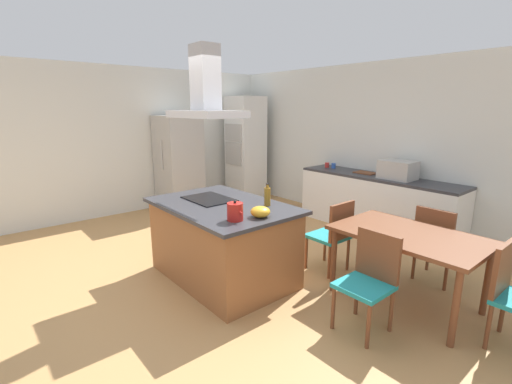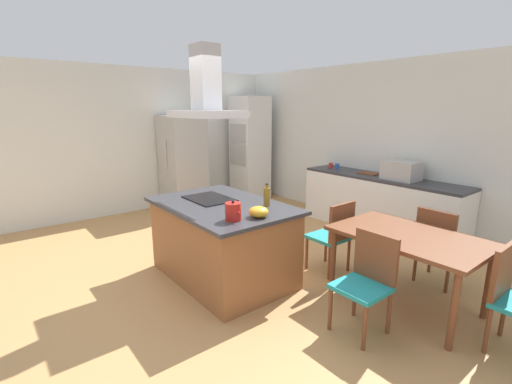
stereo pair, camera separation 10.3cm
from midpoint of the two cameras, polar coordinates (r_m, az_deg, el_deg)
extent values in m
plane|color=tan|center=(5.27, 9.20, -8.64)|extent=(16.00, 16.00, 0.00)
cube|color=silver|center=(6.33, 20.48, 7.03)|extent=(7.20, 0.10, 2.70)
cube|color=silver|center=(7.43, -13.47, 8.31)|extent=(0.10, 8.80, 2.70)
cube|color=#995B33|center=(4.18, -4.70, -8.10)|extent=(1.61, 1.04, 0.86)
cube|color=#333338|center=(4.04, -4.82, -2.15)|extent=(1.71, 1.14, 0.04)
cube|color=black|center=(4.25, -6.82, -1.06)|extent=(0.60, 0.44, 0.01)
cylinder|color=#B21E19|center=(3.42, -2.84, -3.16)|extent=(0.16, 0.16, 0.17)
sphere|color=black|center=(3.39, -2.86, -1.57)|extent=(0.03, 0.03, 0.03)
cone|color=#B21E19|center=(3.34, -1.85, -3.40)|extent=(0.06, 0.03, 0.04)
cylinder|color=olive|center=(3.92, 2.51, -0.79)|extent=(0.07, 0.07, 0.20)
cylinder|color=olive|center=(3.89, 2.53, 0.93)|extent=(0.03, 0.03, 0.04)
cylinder|color=black|center=(3.88, 2.53, 1.31)|extent=(0.04, 0.04, 0.01)
ellipsoid|color=gold|center=(3.52, 1.27, -3.20)|extent=(0.20, 0.20, 0.11)
cube|color=white|center=(6.07, 19.66, -2.00)|extent=(2.65, 0.62, 0.86)
cube|color=#333338|center=(5.98, 20.00, 2.17)|extent=(2.65, 0.62, 0.04)
cube|color=#B2AFAA|center=(5.79, 22.81, 3.20)|extent=(0.50, 0.38, 0.28)
cylinder|color=red|center=(6.59, 12.37, 4.22)|extent=(0.08, 0.08, 0.09)
cylinder|color=#2D56B2|center=(6.53, 13.36, 4.08)|extent=(0.08, 0.08, 0.09)
cube|color=brown|center=(6.15, 18.17, 2.88)|extent=(0.34, 0.24, 0.02)
cube|color=white|center=(7.85, -0.58, 7.09)|extent=(0.70, 0.64, 2.20)
cube|color=#B2AFAA|center=(7.62, -2.58, 9.53)|extent=(0.56, 0.02, 0.36)
cube|color=#B2AFAA|center=(7.66, -2.55, 6.17)|extent=(0.56, 0.02, 0.48)
cube|color=#B2AFAA|center=(7.08, -11.26, 4.60)|extent=(0.80, 0.70, 1.82)
cylinder|color=beige|center=(6.85, -13.89, 5.78)|extent=(0.02, 0.02, 0.55)
cube|color=brown|center=(3.83, 24.11, -6.53)|extent=(1.40, 0.90, 0.04)
cylinder|color=brown|center=(3.98, 13.01, -10.74)|extent=(0.06, 0.06, 0.71)
cylinder|color=brown|center=(3.45, 29.97, -16.27)|extent=(0.06, 0.06, 0.71)
cylinder|color=brown|center=(4.55, 18.90, -8.03)|extent=(0.06, 0.06, 0.71)
cylinder|color=brown|center=(4.09, 33.93, -12.13)|extent=(0.06, 0.06, 0.71)
cube|color=teal|center=(3.35, 17.42, -14.47)|extent=(0.42, 0.42, 0.04)
cube|color=brown|center=(3.39, 19.54, -9.76)|extent=(0.42, 0.04, 0.44)
cylinder|color=brown|center=(3.24, 18.01, -20.08)|extent=(0.04, 0.04, 0.41)
cylinder|color=brown|center=(3.42, 12.74, -17.87)|extent=(0.04, 0.04, 0.41)
cylinder|color=brown|center=(3.51, 21.43, -17.59)|extent=(0.04, 0.04, 0.41)
cylinder|color=brown|center=(3.67, 16.41, -15.75)|extent=(0.04, 0.04, 0.41)
cube|color=teal|center=(4.58, 28.16, -7.77)|extent=(0.42, 0.42, 0.04)
cube|color=brown|center=(4.34, 27.49, -5.47)|extent=(0.42, 0.04, 0.44)
cylinder|color=brown|center=(4.88, 26.78, -9.20)|extent=(0.04, 0.04, 0.41)
cylinder|color=brown|center=(4.76, 30.74, -10.22)|extent=(0.04, 0.04, 0.41)
cylinder|color=brown|center=(4.57, 24.84, -10.48)|extent=(0.04, 0.04, 0.41)
cylinder|color=brown|center=(4.45, 29.03, -11.64)|extent=(0.04, 0.04, 0.41)
cube|color=teal|center=(4.44, 12.21, -7.08)|extent=(0.42, 0.42, 0.04)
cube|color=brown|center=(4.25, 14.35, -4.69)|extent=(0.04, 0.42, 0.44)
cylinder|color=brown|center=(4.50, 8.80, -9.71)|extent=(0.04, 0.04, 0.41)
cylinder|color=brown|center=(4.76, 11.78, -8.55)|extent=(0.04, 0.04, 0.41)
cylinder|color=brown|center=(4.29, 12.39, -11.08)|extent=(0.04, 0.04, 0.41)
cylinder|color=brown|center=(4.56, 15.30, -9.76)|extent=(0.04, 0.04, 0.41)
cube|color=brown|center=(3.60, 35.64, -10.27)|extent=(0.04, 0.42, 0.44)
cylinder|color=brown|center=(3.94, 35.60, -15.74)|extent=(0.04, 0.04, 0.41)
cylinder|color=brown|center=(3.63, 33.92, -17.98)|extent=(0.04, 0.04, 0.41)
cube|color=#ADADB2|center=(4.12, -7.21, 12.32)|extent=(0.90, 0.55, 0.08)
cube|color=#ADADB2|center=(4.13, -7.37, 17.73)|extent=(0.28, 0.24, 0.70)
camera|label=1|loc=(0.05, -89.29, 0.17)|focal=24.87mm
camera|label=2|loc=(0.05, 90.71, -0.17)|focal=24.87mm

